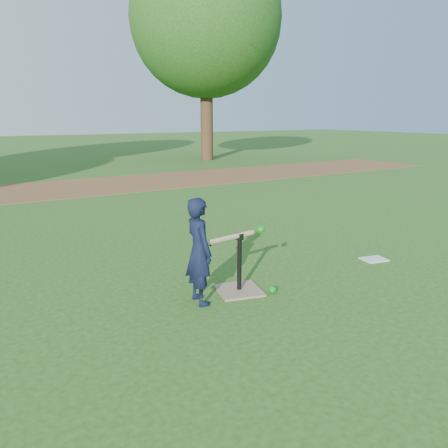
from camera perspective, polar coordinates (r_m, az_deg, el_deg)
ground at (r=4.69m, az=-0.02°, el=-8.01°), size 80.00×80.00×0.00m
dirt_strip at (r=11.58m, az=-19.77°, el=4.44°), size 24.00×3.00×0.01m
child at (r=4.12m, az=-3.27°, el=-3.57°), size 0.27×0.39×1.03m
wiffle_ball_ground at (r=4.50m, az=6.35°, el=-8.54°), size 0.08×0.08×0.08m
clipboard at (r=5.80m, az=19.00°, el=-4.38°), size 0.34×0.29×0.01m
batting_tee at (r=4.50m, az=2.00°, el=-7.47°), size 0.52×0.52×0.61m
swing_action at (r=4.28m, az=1.39°, el=-1.62°), size 0.70×0.16×0.12m
tree_right at (r=18.34m, az=-2.39°, el=25.06°), size 5.80×5.80×8.21m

